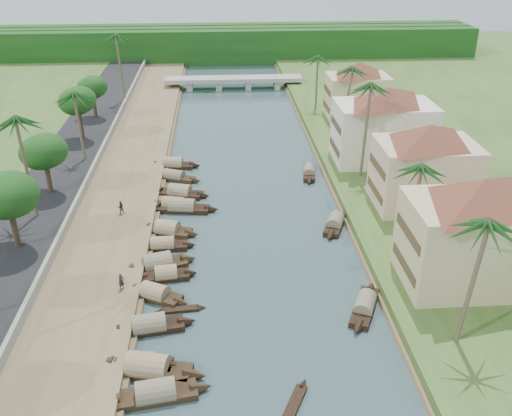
{
  "coord_description": "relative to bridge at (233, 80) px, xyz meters",
  "views": [
    {
      "loc": [
        -3.34,
        -44.58,
        30.71
      ],
      "look_at": [
        0.59,
        12.61,
        2.0
      ],
      "focal_mm": 40.0,
      "sensor_mm": 36.0,
      "label": 1
    }
  ],
  "objects": [
    {
      "name": "person_near",
      "position": [
        -12.59,
        -72.6,
        -0.14
      ],
      "size": [
        0.68,
        0.65,
        1.56
      ],
      "primitive_type": "imported",
      "rotation": [
        0.0,
        0.0,
        0.7
      ],
      "color": "#232229",
      "rests_on": "left_bank"
    },
    {
      "name": "sampan_4",
      "position": [
        -9.6,
        -73.14,
        -1.31
      ],
      "size": [
        7.09,
        4.73,
        2.07
      ],
      "rotation": [
        0.0,
        0.0,
        -0.48
      ],
      "color": "black",
      "rests_on": "ground"
    },
    {
      "name": "sampan_6",
      "position": [
        -9.78,
        -68.06,
        -1.3
      ],
      "size": [
        8.25,
        4.12,
        2.39
      ],
      "rotation": [
        0.0,
        0.0,
        0.3
      ],
      "color": "black",
      "rests_on": "ground"
    },
    {
      "name": "building_distant",
      "position": [
        19.99,
        -24.0,
        4.16
      ],
      "size": [
        12.62,
        12.62,
        9.2
      ],
      "color": "tan",
      "rests_on": "right_bank"
    },
    {
      "name": "sampan_8",
      "position": [
        -9.29,
        -61.01,
        -1.3
      ],
      "size": [
        7.5,
        3.98,
        2.27
      ],
      "rotation": [
        0.0,
        0.0,
        -0.32
      ],
      "color": "black",
      "rests_on": "ground"
    },
    {
      "name": "canoe_2",
      "position": [
        -9.51,
        -52.86,
        -1.62
      ],
      "size": [
        6.38,
        1.4,
        0.92
      ],
      "rotation": [
        0.0,
        0.0,
        0.08
      ],
      "color": "black",
      "rests_on": "ground"
    },
    {
      "name": "sampan_10",
      "position": [
        -9.04,
        -54.79,
        -1.31
      ],
      "size": [
        7.53,
        3.3,
        2.06
      ],
      "rotation": [
        0.0,
        0.0,
        -0.25
      ],
      "color": "black",
      "rests_on": "ground"
    },
    {
      "name": "right_bank",
      "position": [
        19.0,
        -52.0,
        -1.12
      ],
      "size": [
        16.0,
        180.0,
        1.2
      ],
      "primitive_type": "cube",
      "color": "#335221",
      "rests_on": "ground"
    },
    {
      "name": "left_bank",
      "position": [
        -16.0,
        -52.0,
        -1.32
      ],
      "size": [
        10.0,
        180.0,
        0.8
      ],
      "primitive_type": "cube",
      "color": "brown",
      "rests_on": "ground"
    },
    {
      "name": "building_far",
      "position": [
        18.99,
        -44.0,
        4.66
      ],
      "size": [
        15.59,
        15.59,
        10.2
      ],
      "color": "silver",
      "rests_on": "right_bank"
    },
    {
      "name": "sampan_11",
      "position": [
        -8.44,
        -51.35,
        -1.31
      ],
      "size": [
        8.06,
        3.8,
        2.26
      ],
      "rotation": [
        0.0,
        0.0,
        -0.27
      ],
      "color": "black",
      "rests_on": "ground"
    },
    {
      "name": "palm_2",
      "position": [
        15.0,
        -49.39,
        11.18
      ],
      "size": [
        3.2,
        3.2,
        13.58
      ],
      "color": "brown",
      "rests_on": "ground"
    },
    {
      "name": "bridge",
      "position": [
        0.0,
        0.0,
        0.0
      ],
      "size": [
        28.0,
        4.0,
        2.4
      ],
      "color": "gray",
      "rests_on": "ground"
    },
    {
      "name": "tree_5",
      "position": [
        -24.0,
        -21.85,
        4.57
      ],
      "size": [
        4.47,
        4.47,
        6.82
      ],
      "color": "#433826",
      "rests_on": "ground"
    },
    {
      "name": "palm_8",
      "position": [
        -20.5,
        -12.18,
        11.1
      ],
      "size": [
        3.2,
        3.2,
        13.29
      ],
      "color": "brown",
      "rests_on": "ground"
    },
    {
      "name": "sampan_12",
      "position": [
        -9.51,
        -46.19,
        -1.31
      ],
      "size": [
        7.98,
        4.44,
        1.95
      ],
      "rotation": [
        0.0,
        0.0,
        -0.4
      ],
      "color": "black",
      "rests_on": "ground"
    },
    {
      "name": "sampan_2",
      "position": [
        -9.26,
        -82.86,
        -1.3
      ],
      "size": [
        9.54,
        4.05,
        2.44
      ],
      "rotation": [
        0.0,
        0.0,
        -0.24
      ],
      "color": "black",
      "rests_on": "ground"
    },
    {
      "name": "palm_0",
      "position": [
        15.0,
        -82.27,
        9.85
      ],
      "size": [
        3.2,
        3.2,
        12.18
      ],
      "color": "brown",
      "rests_on": "ground"
    },
    {
      "name": "palm_3",
      "position": [
        16.0,
        -32.46,
        9.39
      ],
      "size": [
        3.2,
        3.2,
        11.69
      ],
      "color": "brown",
      "rests_on": "ground"
    },
    {
      "name": "sampan_7",
      "position": [
        -9.57,
        -64.3,
        -1.31
      ],
      "size": [
        7.16,
        1.71,
        1.94
      ],
      "rotation": [
        0.0,
        0.0,
        0.01
      ],
      "color": "black",
      "rests_on": "ground"
    },
    {
      "name": "palm_1",
      "position": [
        16.0,
        -66.76,
        7.75
      ],
      "size": [
        3.2,
        3.2,
        10.01
      ],
      "color": "brown",
      "rests_on": "ground"
    },
    {
      "name": "treeline",
      "position": [
        -0.0,
        28.0,
        2.28
      ],
      "size": [
        120.0,
        14.0,
        8.0
      ],
      "color": "#123C10",
      "rests_on": "ground"
    },
    {
      "name": "sampan_0",
      "position": [
        -8.43,
        -85.56,
        -1.31
      ],
      "size": [
        8.49,
        2.96,
        2.2
      ],
      "rotation": [
        0.0,
        0.0,
        0.16
      ],
      "color": "black",
      "rests_on": "ground"
    },
    {
      "name": "sampan_16",
      "position": [
        8.76,
        -45.88,
        -1.32
      ],
      "size": [
        2.4,
        7.57,
        1.87
      ],
      "rotation": [
        0.0,
        0.0,
        1.43
      ],
      "color": "black",
      "rests_on": "ground"
    },
    {
      "name": "sampan_15",
      "position": [
        9.42,
        -60.71,
        -1.31
      ],
      "size": [
        4.16,
        7.66,
        2.06
      ],
      "rotation": [
        0.0,
        0.0,
        1.21
      ],
      "color": "black",
      "rests_on": "ground"
    },
    {
      "name": "sampan_9",
      "position": [
        -7.97,
        -55.58,
        -1.31
      ],
      "size": [
        9.15,
        2.95,
        2.27
      ],
      "rotation": [
        0.0,
        0.0,
        -0.14
      ],
      "color": "black",
      "rests_on": "ground"
    },
    {
      "name": "sampan_5",
      "position": [
        -8.81,
        -70.02,
        -1.31
      ],
      "size": [
        6.31,
        2.23,
        2.01
      ],
      "rotation": [
        0.0,
        0.0,
        0.12
      ],
      "color": "black",
      "rests_on": "ground"
    },
    {
      "name": "retaining_wall",
      "position": [
        -20.2,
        -52.0,
        -0.37
      ],
      "size": [
        0.4,
        180.0,
        1.1
      ],
      "primitive_type": "cube",
      "color": "gray",
      "rests_on": "left_bank"
    },
    {
      "name": "sampan_13",
      "position": [
        -9.89,
        -41.9,
        -1.31
      ],
      "size": [
        8.11,
        2.54,
        2.19
      ],
      "rotation": [
        0.0,
        0.0,
        -0.11
      ],
      "color": "black",
      "rests_on": "ground"
    },
    {
      "name": "tree_4",
      "position": [
        -24.0,
        -32.73,
        5.43
      ],
      "size": [
        4.86,
        4.86,
        7.85
      ],
      "color": "#433826",
      "rests_on": "ground"
    },
    {
      "name": "canoe_1",
      "position": [
        -7.24,
        -75.22,
        -1.62
      ],
      "size": [
        4.76,
        1.19,
        0.76
      ],
      "rotation": [
        0.0,
        0.0,
        0.09
      ],
      "color": "black",
      "rests_on": "ground"
    },
    {
      "name": "sampan_3",
      "position": [
        -9.66,
        -77.76,
        -1.31
      ],
      "size": [
        8.26,
        2.98,
        2.18
      ],
      "rotation": [
        0.0,
        0.0,
        0.17
      ],
      "color": "black",
      "rests_on": "ground"
    },
    {
      "name": "building_mid",
      "position": [
        19.99,
        -58.0,
        4.41
      ],
      "size": [
        14.11,
        14.11,
        9.7
      ],
      "color": "beige",
      "rests_on": "right_bank"
    },
    {
      "name": "person_far",
      "position": [
        -14.82,
        -57.34,
        -0.14
      ],
      "size": [
        0.9,
        0.79,
        1.57
      ],
      "primitive_type": "imported",
      "rotation": [
        0.0,
        0.0,
        3.44
      ],
      "color": "#323023",
      "rests_on": "left_bank"
    },
    {
      "name": "canoe_0",
      "position": [
        1.25,
        -87.26,
        -1.62
      ],
      "size": [
        3.47,
        6.01,
        0.83
      ],
      "rotation": [
        0.0,
        0.0,
        1.12
      ],
      "color": "black",
      "rests_on": "ground"
    },
    {
      "name": "palm_7",
      "position": [
        14.0,
        -18.86,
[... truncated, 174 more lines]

